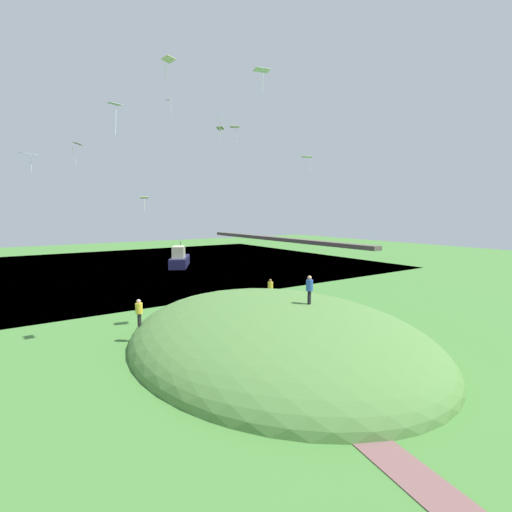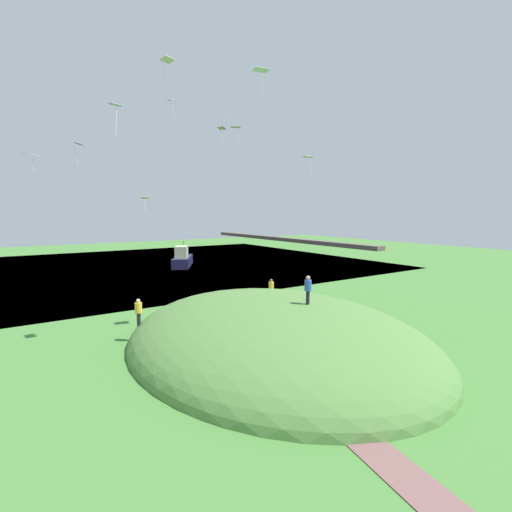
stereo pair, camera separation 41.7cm
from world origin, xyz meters
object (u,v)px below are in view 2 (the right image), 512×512
Objects in this scene: kite_4 at (79,145)px; person_watching_kites at (308,286)px; person_near_shore at (271,286)px; kite_1 at (145,199)px; kite_5 at (309,157)px; kite_2 at (115,107)px; kite_7 at (222,129)px; kite_10 at (171,102)px; mooring_post at (138,305)px; kite_0 at (167,61)px; kite_11 at (236,128)px; boat_on_lake at (182,259)px; kite_6 at (223,120)px; person_with_child at (138,309)px; kite_8 at (30,155)px; kite_3 at (261,71)px.

person_watching_kites is at bearing 26.75° from kite_4.
kite_1 reaches higher than person_near_shore.
kite_1 is at bearing -107.31° from kite_5.
kite_7 is at bearing 121.25° from kite_2.
kite_10 reaches higher than kite_2.
mooring_post is at bearing -38.82° from kite_10.
person_watching_kites is 0.89× the size of kite_10.
kite_0 is 0.69× the size of kite_11.
kite_11 reaches higher than person_near_shore.
kite_11 is 1.95× the size of mooring_post.
kite_0 is 1.07× the size of kite_1.
person_watching_kites is 1.52× the size of kite_1.
kite_6 is (20.89, -3.96, 16.15)m from boat_on_lake.
kite_8 is (-10.49, -4.90, 10.61)m from person_with_child.
kite_6 is at bearing 174.17° from kite_11.
kite_2 is at bearing -94.02° from kite_5.
person_with_child is 0.83× the size of kite_2.
kite_5 is at bearing -36.08° from person_with_child.
boat_on_lake is 28.39m from kite_11.
person_near_shore is 17.44m from kite_3.
kite_0 is (-5.16, -6.46, 13.08)m from person_watching_kites.
kite_4 is (-13.98, -9.05, -3.52)m from kite_3.
kite_8 is 1.52× the size of mooring_post.
boat_on_lake is 38.40m from kite_0.
kite_11 is (-13.46, 3.01, 11.99)m from person_watching_kites.
kite_10 is at bearing -173.64° from person_near_shore.
kite_0 is 19.60m from kite_10.
person_watching_kites is at bearing -41.08° from kite_5.
kite_3 reaches higher than kite_8.
kite_8 reaches higher than person_watching_kites.
mooring_post is (-1.55, -8.92, -15.48)m from kite_11.
kite_3 is at bearing 32.93° from kite_4.
kite_1 is at bearing 23.66° from person_with_child.
kite_4 is at bearing -65.22° from kite_10.
kite_1 is 15.43m from kite_10.
boat_on_lake is at bearing 166.97° from kite_3.
kite_1 is 0.59× the size of kite_6.
kite_1 is 0.84× the size of kite_8.
boat_on_lake is 4.95× the size of kite_7.
person_with_child is 13.01m from person_near_shore.
person_watching_kites is at bearing 21.49° from mooring_post.
kite_1 is at bearing 62.95° from kite_8.
kite_11 is at bearing 131.22° from kite_0.
boat_on_lake is 28.18m from kite_4.
kite_4 is 1.39× the size of kite_8.
boat_on_lake is 25.00m from kite_7.
kite_1 is 14.84m from kite_5.
kite_1 is 0.61× the size of kite_4.
kite_8 is 0.78× the size of kite_11.
kite_5 is (27.79, 1.02, 12.14)m from boat_on_lake.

